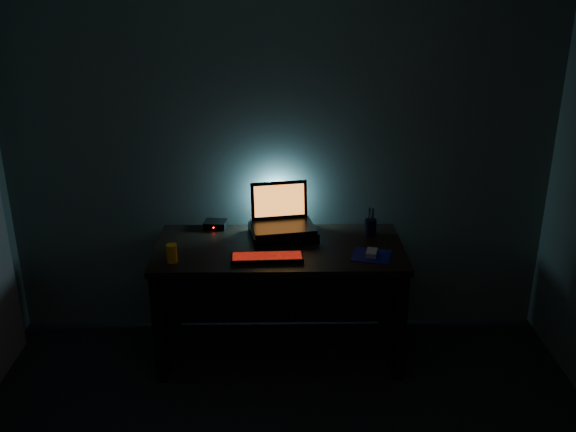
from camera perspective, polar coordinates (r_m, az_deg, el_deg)
The scene contains 10 objects.
room at distance 2.21m, azimuth -0.74°, elevation -8.06°, with size 3.50×4.00×2.50m.
desk at distance 4.04m, azimuth -0.75°, elevation -5.74°, with size 1.50×0.70×0.75m.
riser at distance 4.00m, azimuth -0.45°, elevation -1.46°, with size 0.40×0.30×0.06m, color black.
laptop at distance 4.01m, azimuth -0.59°, elevation 0.00°, with size 0.42×0.34×0.26m.
keyboard at distance 3.71m, azimuth -1.86°, elevation -3.71°, with size 0.42×0.15×0.03m.
mousepad at distance 3.79m, azimuth 7.44°, elevation -3.51°, with size 0.22×0.20×0.00m, color navy.
mouse at distance 3.78m, azimuth 7.45°, elevation -3.27°, with size 0.06×0.10×0.03m, color #99989D.
pen_cup at distance 4.05m, azimuth 7.34°, elevation -1.01°, with size 0.07×0.07×0.10m, color black.
juice_glass at distance 3.72m, azimuth -10.28°, elevation -3.28°, with size 0.06×0.06×0.11m, color orange.
router at distance 4.17m, azimuth -6.48°, elevation -0.75°, with size 0.15×0.13×0.05m.
Camera 1 is at (0.00, -1.92, 2.34)m, focal length 40.00 mm.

